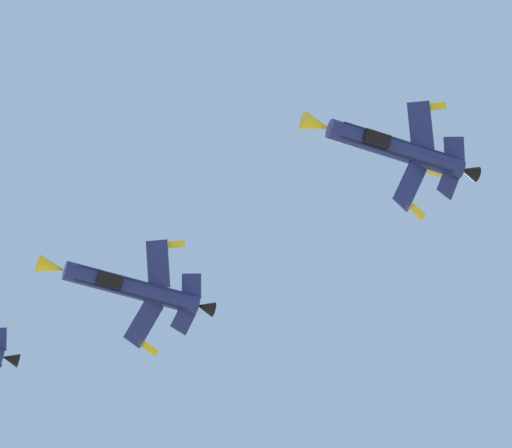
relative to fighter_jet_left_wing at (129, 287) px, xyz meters
name	(u,v)px	position (x,y,z in m)	size (l,w,h in m)	color
fighter_jet_left_wing	(129,287)	(0.00, 0.00, 0.00)	(15.97, 7.04, 7.98)	navy
fighter_jet_right_wing	(393,148)	(18.01, -17.82, 4.33)	(15.97, 6.50, 8.37)	navy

